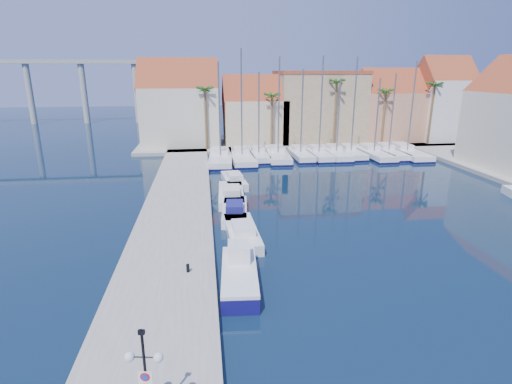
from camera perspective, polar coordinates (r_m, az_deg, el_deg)
ground at (r=23.18m, az=9.96°, el=-14.46°), size 260.00×260.00×0.00m
quay_west at (r=34.46m, az=-11.38°, el=-3.32°), size 6.00×77.00×0.50m
shore_north at (r=69.77m, az=6.29°, el=7.14°), size 54.00×16.00×0.50m
lamp_post at (r=14.40m, az=-15.65°, el=-22.58°), size 1.26×0.49×3.74m
bollard at (r=24.45m, az=-9.71°, el=-10.67°), size 0.20×0.20×0.50m
fishing_boat at (r=23.67m, az=-2.40°, el=-11.54°), size 2.43×6.15×2.11m
motorboat_west_0 at (r=29.72m, az=-1.97°, el=-5.78°), size 2.38×6.78×1.40m
motorboat_west_1 at (r=34.20m, az=-3.05°, el=-2.69°), size 2.65×6.52×1.40m
motorboat_west_2 at (r=38.77m, az=-3.58°, el=-0.31°), size 2.73×7.48×1.40m
motorboat_west_3 at (r=43.73m, az=-3.16°, el=1.70°), size 2.60×6.56×1.40m
sailboat_0 at (r=55.23m, az=-5.07°, el=4.94°), size 3.83×11.81×13.10m
sailboat_1 at (r=55.78m, az=-2.08°, el=5.13°), size 3.18×11.46×14.75m
sailboat_2 at (r=56.79m, az=0.31°, el=5.36°), size 2.53×8.87×11.87m
sailboat_3 at (r=57.04m, az=3.09°, el=5.38°), size 3.68×11.15×13.80m
sailboat_4 at (r=57.60m, az=6.25°, el=5.43°), size 2.48×8.94×12.20m
sailboat_5 at (r=58.18m, az=8.83°, el=5.47°), size 2.40×9.00×13.94m
sailboat_6 at (r=59.17m, az=11.24°, el=5.48°), size 2.88×9.67×11.01m
sailboat_7 at (r=59.98m, az=13.24°, el=5.57°), size 2.46×8.59×13.81m
sailboat_8 at (r=60.63m, az=16.24°, el=5.39°), size 3.17×10.79×11.11m
sailboat_9 at (r=62.14m, az=18.18°, el=5.50°), size 2.78×10.27×11.68m
sailboat_10 at (r=62.97m, az=20.49°, el=5.42°), size 3.33×11.73×13.29m
building_0 at (r=66.13m, az=-10.79°, el=11.90°), size 12.30×9.00×13.50m
building_1 at (r=66.67m, az=-0.19°, el=11.17°), size 10.30×8.00×11.00m
building_2 at (r=69.79m, az=8.90°, el=12.02°), size 14.20×10.20×11.50m
building_3 at (r=73.15m, az=18.35°, el=11.29°), size 10.30×8.00×12.00m
building_4 at (r=76.51m, az=24.98°, el=11.63°), size 8.30×8.00×14.00m
palm_0 at (r=60.87m, az=-7.30°, el=14.06°), size 2.60×2.60×10.15m
palm_1 at (r=61.80m, az=2.30°, el=13.35°), size 2.60×2.60×9.15m
palm_2 at (r=64.15m, az=11.47°, el=14.85°), size 2.60×2.60×11.15m
palm_3 at (r=67.18m, az=18.05°, el=13.25°), size 2.60×2.60×9.65m
palm_4 at (r=70.89m, az=24.15°, el=13.54°), size 2.60×2.60×10.65m
viaduct at (r=105.99m, az=-26.28°, el=14.31°), size 48.00×2.20×14.45m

